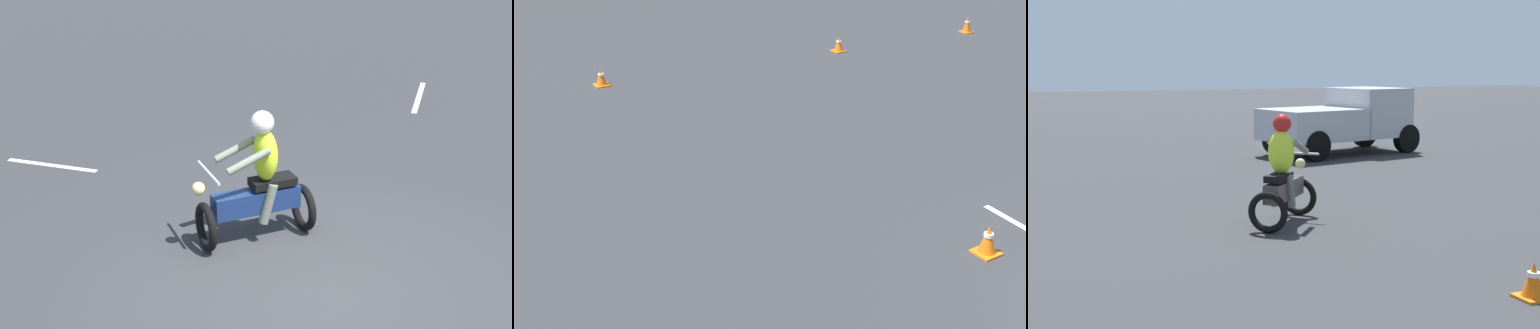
{
  "view_description": "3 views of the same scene",
  "coord_description": "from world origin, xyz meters",
  "views": [
    {
      "loc": [
        -1.5,
        6.42,
        4.37
      ],
      "look_at": [
        1.09,
        -0.89,
        1.0
      ],
      "focal_mm": 50.0,
      "sensor_mm": 36.0,
      "label": 1
    },
    {
      "loc": [
        -7.79,
        -2.32,
        5.05
      ],
      "look_at": [
        -2.9,
        5.36,
        0.9
      ],
      "focal_mm": 50.0,
      "sensor_mm": 36.0,
      "label": 2
    },
    {
      "loc": [
        2.83,
        7.69,
        2.4
      ],
      "look_at": [
        -6.9,
        11.61,
        0.9
      ],
      "focal_mm": 50.0,
      "sensor_mm": 36.0,
      "label": 3
    }
  ],
  "objects": [
    {
      "name": "motorcycle_rider_background",
      "position": [
        -6.88,
        11.59,
        0.73
      ],
      "size": [
        1.44,
        1.39,
        1.66
      ],
      "rotation": [
        0.0,
        0.0,
        0.83
      ],
      "color": "black",
      "rests_on": "ground"
    },
    {
      "name": "pickup_truck",
      "position": [
        -14.14,
        16.21,
        0.93
      ],
      "size": [
        2.83,
        4.46,
        1.73
      ],
      "rotation": [
        0.0,
        0.0,
        0.23
      ],
      "color": "black",
      "rests_on": "ground"
    },
    {
      "name": "traffic_cone_far_right",
      "position": [
        -2.75,
        12.69,
        0.18
      ],
      "size": [
        0.32,
        0.32,
        0.38
      ],
      "color": "orange",
      "rests_on": "ground"
    }
  ]
}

